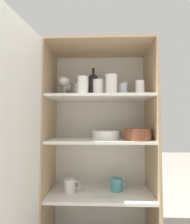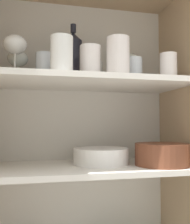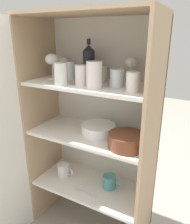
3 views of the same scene
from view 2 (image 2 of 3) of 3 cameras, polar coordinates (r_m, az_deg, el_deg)
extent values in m
cube|color=silver|center=(1.20, -2.97, -11.17)|extent=(0.80, 0.02, 1.44)
cube|color=tan|center=(1.16, 18.37, -11.33)|extent=(0.02, 0.39, 1.44)
cube|color=silver|center=(1.02, -1.20, -12.07)|extent=(0.76, 0.35, 0.02)
cube|color=silver|center=(1.02, -1.18, 6.31)|extent=(0.76, 0.35, 0.02)
cylinder|color=silver|center=(0.96, 5.03, 11.79)|extent=(0.08, 0.08, 0.14)
cylinder|color=white|center=(1.07, 8.16, 9.02)|extent=(0.08, 0.08, 0.09)
cylinder|color=silver|center=(0.96, -1.04, 10.89)|extent=(0.08, 0.08, 0.11)
cylinder|color=white|center=(1.06, -10.96, 9.56)|extent=(0.07, 0.07, 0.11)
cylinder|color=silver|center=(1.05, 15.67, 9.47)|extent=(0.07, 0.07, 0.10)
cylinder|color=white|center=(0.90, -7.25, 12.23)|extent=(0.08, 0.08, 0.12)
cylinder|color=white|center=(1.11, -0.39, 8.49)|extent=(0.08, 0.08, 0.09)
cylinder|color=white|center=(1.10, -16.52, 6.40)|extent=(0.07, 0.07, 0.01)
cylinder|color=white|center=(1.11, -16.50, 8.03)|extent=(0.01, 0.01, 0.06)
ellipsoid|color=white|center=(1.12, -16.45, 11.12)|extent=(0.08, 0.08, 0.07)
cylinder|color=white|center=(1.18, 7.73, 5.70)|extent=(0.07, 0.07, 0.01)
cylinder|color=white|center=(1.19, 7.72, 7.83)|extent=(0.01, 0.01, 0.08)
ellipsoid|color=white|center=(1.21, 7.70, 11.17)|extent=(0.07, 0.07, 0.06)
cylinder|color=white|center=(1.01, -17.10, 7.26)|extent=(0.07, 0.07, 0.01)
cylinder|color=white|center=(1.02, -17.06, 9.75)|extent=(0.01, 0.01, 0.08)
ellipsoid|color=white|center=(1.04, -17.00, 13.87)|extent=(0.09, 0.09, 0.07)
cylinder|color=black|center=(1.11, -4.78, 10.79)|extent=(0.07, 0.07, 0.18)
cone|color=black|center=(1.14, -4.76, 16.01)|extent=(0.07, 0.07, 0.03)
cylinder|color=black|center=(1.15, -4.75, 17.65)|extent=(0.02, 0.02, 0.03)
cylinder|color=white|center=(1.05, 1.32, -11.03)|extent=(0.22, 0.22, 0.01)
cylinder|color=white|center=(1.04, 1.32, -10.54)|extent=(0.22, 0.22, 0.01)
cylinder|color=white|center=(1.04, 1.32, -10.05)|extent=(0.22, 0.22, 0.01)
cylinder|color=white|center=(1.04, 1.32, -9.56)|extent=(0.22, 0.22, 0.01)
cylinder|color=white|center=(1.04, 1.32, -9.07)|extent=(0.22, 0.22, 0.01)
cylinder|color=white|center=(1.04, 1.32, -8.58)|extent=(0.22, 0.22, 0.01)
cylinder|color=white|center=(1.04, 1.32, -8.08)|extent=(0.22, 0.22, 0.01)
cylinder|color=brown|center=(1.04, 14.33, -8.94)|extent=(0.20, 0.20, 0.08)
torus|color=brown|center=(1.03, 14.31, -6.86)|extent=(0.20, 0.20, 0.01)
camera|label=1|loc=(0.41, 136.98, -1.74)|focal=28.00mm
camera|label=3|loc=(0.95, 83.75, 27.32)|focal=35.00mm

